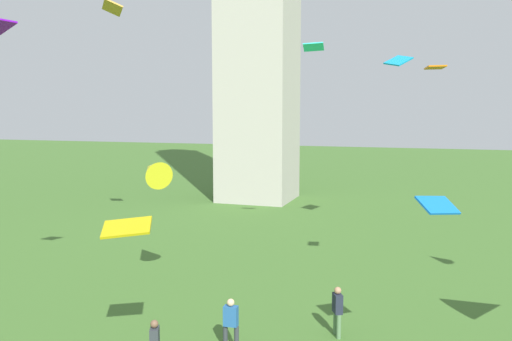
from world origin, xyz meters
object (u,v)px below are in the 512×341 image
Objects in this scene: kite_flying_6 at (112,8)px; kite_flying_1 at (153,171)px; kite_flying_7 at (435,67)px; person_1 at (231,321)px; kite_flying_2 at (314,47)px; kite_flying_5 at (398,61)px; kite_flying_0 at (127,227)px; person_3 at (337,308)px; kite_flying_3 at (438,205)px.

kite_flying_1 is at bearing 2.70° from kite_flying_6.
person_1 is at bearing -60.80° from kite_flying_7.
kite_flying_2 is 0.69× the size of kite_flying_5.
kite_flying_6 reaches higher than kite_flying_0.
person_3 is at bearing 26.91° from kite_flying_5.
kite_flying_6 is at bearing -75.02° from kite_flying_3.
kite_flying_0 is at bearing 46.60° from person_1.
kite_flying_2 is 1.13× the size of kite_flying_7.
kite_flying_7 is at bearing -131.17° from kite_flying_3.
kite_flying_6 is (-14.60, 8.47, 12.96)m from person_3.
kite_flying_6 is at bearing 33.67° from person_3.
kite_flying_5 is at bearing -31.01° from person_3.
kite_flying_2 reaches higher than person_1.
kite_flying_5 is at bearing -176.57° from kite_flying_1.
kite_flying_1 is 11.86m from kite_flying_2.
person_3 is 1.07× the size of kite_flying_5.
person_3 is 0.84× the size of kite_flying_1.
kite_flying_5 is at bearing -125.38° from kite_flying_3.
kite_flying_3 is 0.73× the size of kite_flying_5.
kite_flying_2 reaches higher than kite_flying_7.
person_1 is at bearing -48.28° from kite_flying_3.
kite_flying_5 is 1.63× the size of kite_flying_7.
person_3 is at bearing 19.17° from kite_flying_6.
kite_flying_3 is at bearing 38.73° from kite_flying_5.
kite_flying_6 is at bearing -93.48° from kite_flying_1.
kite_flying_6 is at bearing -40.60° from kite_flying_5.
kite_flying_2 is (2.20, 15.51, 6.95)m from kite_flying_0.
person_1 is at bearing 16.24° from kite_flying_5.
kite_flying_6 is at bearing -117.86° from kite_flying_7.
kite_flying_3 is at bearing 16.67° from kite_flying_6.
kite_flying_5 is (-2.01, 16.38, 5.51)m from kite_flying_3.
kite_flying_1 is at bearing 50.75° from person_3.
kite_flying_3 is (11.58, -4.85, 0.01)m from kite_flying_1.
kite_flying_7 is at bearing 138.00° from kite_flying_1.
person_1 is 0.99× the size of kite_flying_6.
kite_flying_7 is at bearing 41.87° from kite_flying_5.
kite_flying_1 reaches higher than kite_flying_3.
kite_flying_0 is (-2.25, -2.58, 3.62)m from person_1.
person_3 is 6.16m from kite_flying_3.
kite_flying_1 is at bearing -90.17° from kite_flying_0.
kite_flying_6 reaches higher than kite_flying_2.
kite_flying_2 is at bearing -167.44° from kite_flying_1.
person_3 is 1.00× the size of kite_flying_6.
kite_flying_6 is 1.73× the size of kite_flying_7.
kite_flying_3 is 22.73m from kite_flying_6.
person_3 is 8.13m from kite_flying_0.
person_1 is 0.83× the size of kite_flying_1.
kite_flying_7 is at bearing 31.86° from kite_flying_6.
kite_flying_2 is at bearing -121.91° from kite_flying_0.
person_3 is (3.22, 2.23, 0.01)m from person_1.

